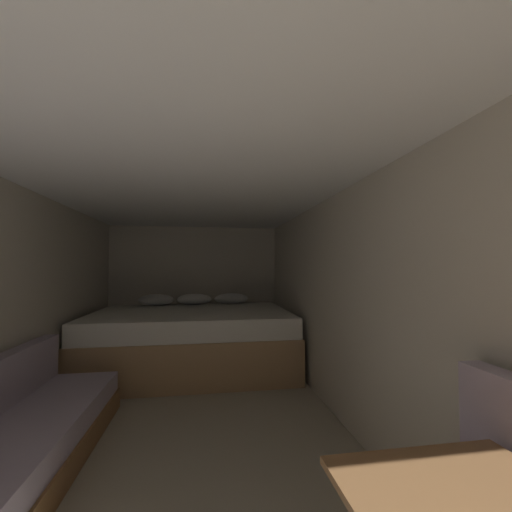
{
  "coord_description": "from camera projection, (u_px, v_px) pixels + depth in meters",
  "views": [
    {
      "loc": [
        0.16,
        -0.34,
        1.34
      ],
      "look_at": [
        0.64,
        2.63,
        1.45
      ],
      "focal_mm": 22.28,
      "sensor_mm": 36.0,
      "label": 1
    }
  ],
  "objects": [
    {
      "name": "wall_back",
      "position": [
        195.0,
        288.0,
        5.19
      ],
      "size": [
        2.76,
        0.05,
        2.01
      ],
      "primitive_type": "cube",
      "color": "beige",
      "rests_on": "ground"
    },
    {
      "name": "ground_plane",
      "position": [
        182.0,
        446.0,
        2.37
      ],
      "size": [
        7.58,
        7.58,
        0.0
      ],
      "primitive_type": "plane",
      "color": "#A39984"
    },
    {
      "name": "bed",
      "position": [
        192.0,
        339.0,
        4.23
      ],
      "size": [
        2.54,
        1.77,
        0.94
      ],
      "color": "tan",
      "rests_on": "ground"
    },
    {
      "name": "wall_right",
      "position": [
        351.0,
        308.0,
        2.63
      ],
      "size": [
        0.05,
        5.58,
        2.01
      ],
      "primitive_type": "cube",
      "color": "beige",
      "rests_on": "ground"
    },
    {
      "name": "ceiling_slab",
      "position": [
        184.0,
        178.0,
        2.45
      ],
      "size": [
        2.76,
        5.58,
        0.05
      ],
      "primitive_type": "cube",
      "color": "white",
      "rests_on": "wall_left"
    }
  ]
}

